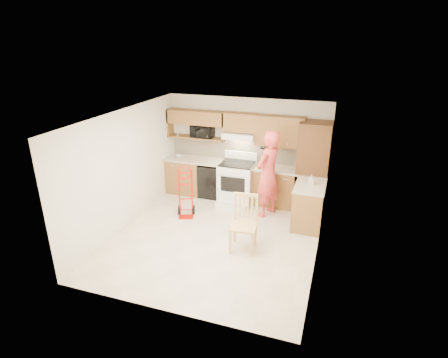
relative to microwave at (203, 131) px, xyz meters
The scene contains 28 objects.
floor 2.88m from the microwave, 62.32° to the right, with size 4.00×4.50×0.02m, color beige.
ceiling 2.51m from the microwave, 62.32° to the right, with size 4.00×4.50×0.02m, color white.
wall_back 1.17m from the microwave, ahead, with size 4.00×0.02×2.50m, color silver.
wall_front 4.50m from the microwave, 75.87° to the right, with size 4.00×0.02×2.50m, color silver.
wall_left 2.31m from the microwave, 113.73° to the right, with size 0.02×4.50×2.50m, color silver.
wall_right 3.76m from the microwave, 33.89° to the right, with size 0.02×4.50×2.50m, color silver.
backsplash 1.19m from the microwave, ahead, with size 3.92×0.03×0.55m, color beige.
lower_cab_left 1.28m from the microwave, 163.52° to the right, with size 0.90×0.60×0.90m, color brown.
dishwasher 1.26m from the microwave, 24.70° to the right, with size 0.60×0.60×0.85m, color black.
lower_cab_right 2.27m from the microwave, ahead, with size 1.14×0.60×0.90m, color brown.
countertop_left 0.75m from the microwave, 139.21° to the right, with size 1.50×0.63×0.04m, color beige.
countertop_right 2.06m from the microwave, ahead, with size 1.14×0.63×0.04m, color beige.
cab_return_right 3.18m from the microwave, 18.51° to the right, with size 0.60×1.00×0.90m, color brown.
countertop_return 3.03m from the microwave, 18.51° to the right, with size 0.63×1.00×0.04m, color beige.
pantry_tall 2.81m from the microwave, ahead, with size 0.70×0.60×2.10m, color #5A3416.
upper_cab_left 0.37m from the microwave, behind, with size 1.50×0.33×0.34m, color brown.
upper_shelf_mw 0.23m from the microwave, behind, with size 1.50×0.33×0.04m, color brown.
upper_cab_center 1.02m from the microwave, ahead, with size 0.76×0.33×0.44m, color brown.
upper_cab_right 1.93m from the microwave, ahead, with size 1.14×0.33×0.70m, color brown.
range_hood 0.98m from the microwave, ahead, with size 0.76×0.46×0.14m, color white.
knife_strip 1.70m from the microwave, ahead, with size 0.40×0.05×0.29m, color black, non-canonical shape.
microwave is the anchor object (origin of this frame).
range 1.49m from the microwave, 20.15° to the right, with size 0.82×1.07×1.20m, color white, non-canonical shape.
person 2.08m from the microwave, 21.82° to the right, with size 0.72×0.47×1.98m, color #D8403F.
hand_truck 1.78m from the microwave, 85.14° to the right, with size 0.43×0.39×1.09m, color #BF1006, non-canonical shape.
dining_chair 3.10m from the microwave, 53.35° to the right, with size 0.49×0.53×1.08m, color #E0B67F, non-canonical shape.
soap_bottle 2.99m from the microwave, 17.76° to the right, with size 0.09×0.10×0.21m, color white.
bowl 0.92m from the microwave, 167.45° to the right, with size 0.19×0.19×0.05m, color white.
Camera 1 is at (2.20, -6.07, 3.86)m, focal length 29.01 mm.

